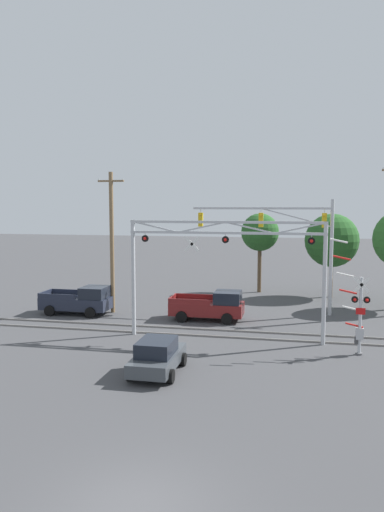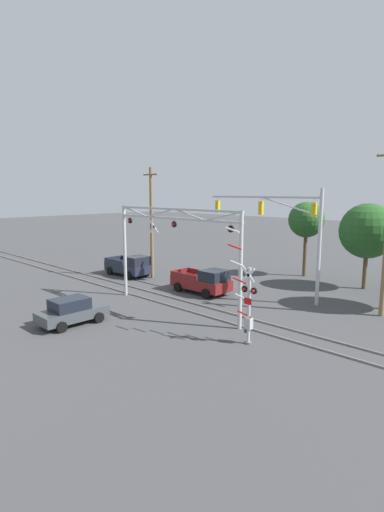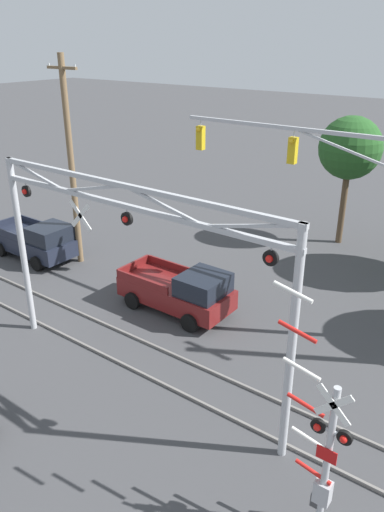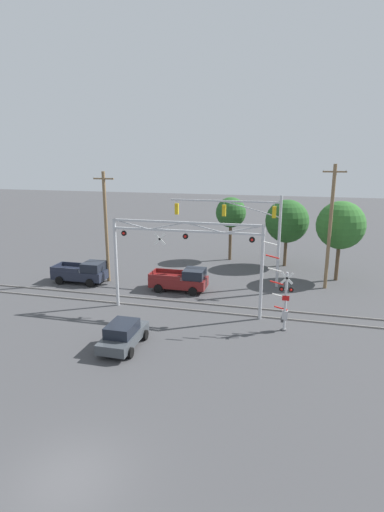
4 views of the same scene
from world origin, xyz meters
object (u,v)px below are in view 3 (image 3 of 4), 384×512
crossing_gantry (128,249)px  utility_pole_left (71,162)px  crossing_signal_mast (322,457)px  pickup_truck_lead (181,291)px  background_tree_beyond_span (350,149)px  pickup_truck_following (37,241)px  traffic_signal_span (352,189)px

crossing_gantry → utility_pole_left: size_ratio=1.12×
crossing_signal_mast → pickup_truck_lead: 10.09m
pickup_truck_lead → background_tree_beyond_span: 11.77m
pickup_truck_following → traffic_signal_span: bearing=12.1°
traffic_signal_span → pickup_truck_following: bearing=-167.9°
pickup_truck_following → pickup_truck_lead: bearing=0.3°
crossing_signal_mast → pickup_truck_following: 18.07m
pickup_truck_following → utility_pole_left: size_ratio=0.49×
traffic_signal_span → crossing_signal_mast: bearing=-71.1°
traffic_signal_span → pickup_truck_following: traffic_signal_span is taller
pickup_truck_following → background_tree_beyond_span: bearing=44.1°
crossing_gantry → pickup_truck_lead: bearing=109.0°
crossing_gantry → pickup_truck_following: (-10.38, 4.27, -3.63)m
utility_pole_left → crossing_signal_mast: bearing=-23.8°
crossing_signal_mast → traffic_signal_span: 9.79m
background_tree_beyond_span → crossing_signal_mast: bearing=-70.3°
crossing_signal_mast → background_tree_beyond_span: background_tree_beyond_span is taller
pickup_truck_following → background_tree_beyond_span: (11.18, 10.84, 4.08)m
crossing_signal_mast → pickup_truck_following: bearing=161.6°
pickup_truck_lead → utility_pole_left: size_ratio=0.49×
utility_pole_left → background_tree_beyond_span: 13.51m
traffic_signal_span → background_tree_beyond_span: bearing=110.7°
crossing_signal_mast → pickup_truck_lead: size_ratio=1.24×
crossing_gantry → utility_pole_left: 9.91m
pickup_truck_lead → pickup_truck_following: (-8.90, -0.04, -0.00)m
traffic_signal_span → pickup_truck_lead: bearing=-150.3°
traffic_signal_span → pickup_truck_lead: traffic_signal_span is taller
crossing_gantry → pickup_truck_following: bearing=157.6°
crossing_gantry → utility_pole_left: bearing=148.1°
traffic_signal_span → pickup_truck_following: (-14.12, -3.03, -4.34)m
pickup_truck_lead → pickup_truck_following: size_ratio=1.00×
background_tree_beyond_span → crossing_gantry: bearing=-93.0°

